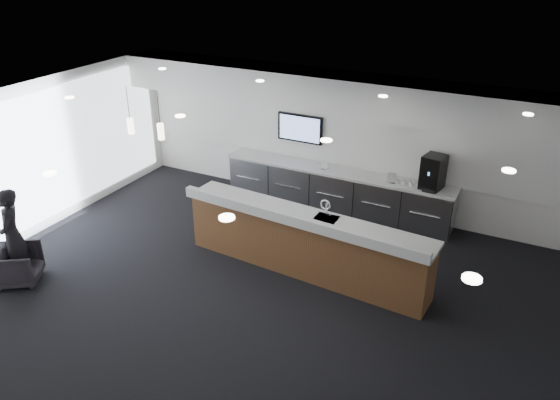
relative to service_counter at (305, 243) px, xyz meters
The scene contains 23 objects.
ground 1.34m from the service_counter, 109.79° to the right, with size 10.00×10.00×0.00m, color black.
ceiling 2.71m from the service_counter, 109.79° to the right, with size 10.00×8.00×0.02m, color black.
back_wall 3.03m from the service_counter, 98.14° to the left, with size 10.00×0.02×3.00m, color white.
left_wall 5.60m from the service_counter, 168.12° to the right, with size 0.02×8.00×3.00m, color white.
soffit_bulkhead 3.21m from the service_counter, 99.63° to the left, with size 10.00×0.90×0.70m, color white.
alcove_panel 3.04m from the service_counter, 98.23° to the left, with size 9.80×0.06×1.40m, color white.
window_blinds_wall 5.57m from the service_counter, 168.04° to the right, with size 0.04×7.36×2.55m, color silver.
back_credenza 2.54m from the service_counter, 99.29° to the left, with size 5.06×0.66×0.95m.
wall_tv 3.29m from the service_counter, 116.98° to the left, with size 1.05×0.08×0.62m.
pendant_left 3.29m from the service_counter, behind, with size 0.12×0.12×0.30m, color #FFEAC6.
pendant_right 3.90m from the service_counter, behind, with size 0.12×0.12×0.30m, color #FFEAC6.
ceiling_can_lights 2.68m from the service_counter, 109.79° to the right, with size 7.00×5.00×0.02m, color white, non-canonical shape.
service_counter is the anchor object (origin of this frame).
coffee_machine 3.04m from the service_counter, 57.58° to the left, with size 0.46×0.55×0.68m.
info_sign_left 2.56m from the service_counter, 105.35° to the left, with size 0.15×0.02×0.20m, color silver.
info_sign_right 2.56m from the service_counter, 71.21° to the left, with size 0.17×0.02×0.23m, color silver.
armchair 4.97m from the service_counter, 149.09° to the right, with size 0.70×0.72×0.65m, color black.
lounge_guest 5.00m from the service_counter, 150.68° to the right, with size 0.61×0.40×1.68m, color black.
cup_0 2.86m from the service_counter, 58.24° to the left, with size 0.10×0.10×0.09m, color white.
cup_1 2.79m from the service_counter, 60.72° to the left, with size 0.10×0.10×0.09m, color white.
cup_2 2.73m from the service_counter, 63.31° to the left, with size 0.10×0.10×0.09m, color white.
cup_3 2.67m from the service_counter, 66.03° to the left, with size 0.10×0.10×0.09m, color white.
cup_4 2.62m from the service_counter, 68.87° to the left, with size 0.10×0.10×0.09m, color white.
Camera 1 is at (3.79, -6.43, 5.43)m, focal length 35.00 mm.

